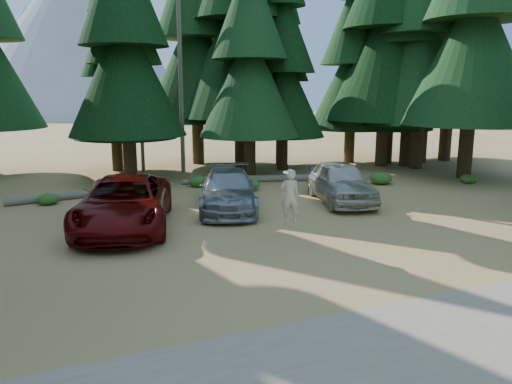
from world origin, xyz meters
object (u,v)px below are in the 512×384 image
Objects in this scene: silver_minivan_center at (228,190)px; log_mid at (212,181)px; frisbee_player at (290,196)px; log_right at (257,178)px; log_left at (63,196)px; red_pickup at (124,203)px; silver_minivan_right at (341,182)px.

log_mid is at bearing 97.67° from silver_minivan_center.
frisbee_player reaches higher than log_right.
log_mid is at bearing -84.37° from frisbee_player.
log_left is at bearing -161.37° from log_mid.
log_mid is 2.33m from log_right.
silver_minivan_center is at bearing 32.01° from red_pickup.
red_pickup is 5.85m from log_left.
log_left is at bearing -45.67° from frisbee_player.
silver_minivan_center is at bearing -76.81° from frisbee_player.
log_right is (7.50, 6.27, -0.71)m from red_pickup.
silver_minivan_right is at bearing 12.13° from silver_minivan_center.
red_pickup reaches higher than log_mid.
silver_minivan_right is at bearing -50.21° from log_mid.
log_left is (-6.20, 9.15, -1.31)m from frisbee_player.
frisbee_player reaches higher than silver_minivan_right.
frisbee_player reaches higher than log_mid.
log_left is 9.34m from log_right.
silver_minivan_center is at bearing -44.64° from log_left.
red_pickup is 3.77× the size of frisbee_player.
red_pickup is at bearing -144.87° from silver_minivan_center.
frisbee_player is at bearing -85.97° from log_mid.
silver_minivan_right is 1.10× the size of log_left.
frisbee_player is at bearing -23.99° from red_pickup.
silver_minivan_center is 1.01× the size of log_right.
frisbee_player is 0.55× the size of log_mid.
log_right is (2.28, -0.49, 0.04)m from log_mid.
log_right reaches higher than log_left.
log_left is 0.87× the size of log_right.
silver_minivan_right is at bearing -33.14° from log_left.
log_mid is (0.83, 10.39, -1.35)m from frisbee_player.
silver_minivan_right is 1.66× the size of log_mid.
silver_minivan_center is 4.81m from silver_minivan_right.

